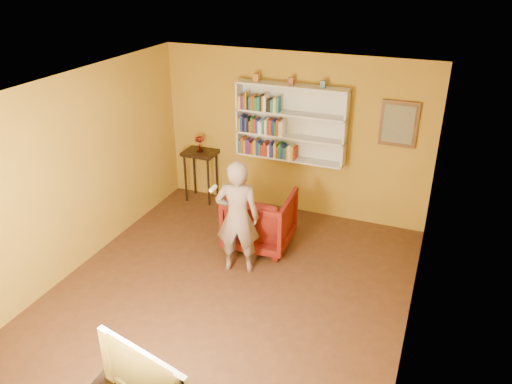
% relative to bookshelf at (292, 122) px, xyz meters
% --- Properties ---
extents(room_shell, '(5.30, 5.80, 2.88)m').
position_rel_bookshelf_xyz_m(room_shell, '(0.00, -2.41, -0.58)').
color(room_shell, '#3E2314').
rests_on(room_shell, ground).
extents(bookshelf, '(1.80, 0.29, 1.23)m').
position_rel_bookshelf_xyz_m(bookshelf, '(0.00, 0.00, 0.00)').
color(bookshelf, silver).
rests_on(bookshelf, room_shell).
extents(books_row_lower, '(0.98, 0.19, 0.26)m').
position_rel_bookshelf_xyz_m(books_row_lower, '(-0.37, -0.10, -0.47)').
color(books_row_lower, '#216479').
rests_on(books_row_lower, bookshelf).
extents(books_row_middle, '(0.76, 0.19, 0.26)m').
position_rel_bookshelf_xyz_m(books_row_middle, '(-0.47, -0.11, -0.08)').
color(books_row_middle, '#B18323').
rests_on(books_row_middle, bookshelf).
extents(books_row_upper, '(0.69, 0.19, 0.27)m').
position_rel_bookshelf_xyz_m(books_row_upper, '(-0.51, -0.11, 0.29)').
color(books_row_upper, yellow).
rests_on(books_row_upper, bookshelf).
extents(ornament_left, '(0.09, 0.09, 0.12)m').
position_rel_bookshelf_xyz_m(ornament_left, '(-0.59, -0.06, 0.68)').
color(ornament_left, '#B16832').
rests_on(ornament_left, bookshelf).
extents(ornament_centre, '(0.08, 0.08, 0.11)m').
position_rel_bookshelf_xyz_m(ornament_centre, '(-0.01, -0.06, 0.68)').
color(ornament_centre, brown).
rests_on(ornament_centre, bookshelf).
extents(ornament_right, '(0.08, 0.08, 0.10)m').
position_rel_bookshelf_xyz_m(ornament_right, '(0.49, -0.06, 0.67)').
color(ornament_right, slate).
rests_on(ornament_right, bookshelf).
extents(framed_painting, '(0.55, 0.05, 0.70)m').
position_rel_bookshelf_xyz_m(framed_painting, '(1.65, 0.05, 0.16)').
color(framed_painting, '#543118').
rests_on(framed_painting, room_shell).
extents(console_table, '(0.57, 0.43, 0.93)m').
position_rel_bookshelf_xyz_m(console_table, '(-1.61, -0.16, -0.83)').
color(console_table, black).
rests_on(console_table, ground).
extents(ruby_lustre, '(0.17, 0.17, 0.27)m').
position_rel_bookshelf_xyz_m(ruby_lustre, '(-1.61, -0.16, -0.47)').
color(ruby_lustre, maroon).
rests_on(ruby_lustre, console_table).
extents(armchair, '(0.99, 1.01, 0.88)m').
position_rel_bookshelf_xyz_m(armchair, '(-0.07, -1.22, -1.16)').
color(armchair, '#480505').
rests_on(armchair, ground).
extents(person, '(0.68, 0.54, 1.65)m').
position_rel_bookshelf_xyz_m(person, '(-0.11, -1.95, -0.77)').
color(person, '#725E53').
rests_on(person, ground).
extents(game_remote, '(0.04, 0.15, 0.04)m').
position_rel_bookshelf_xyz_m(game_remote, '(-0.30, -2.26, -0.23)').
color(game_remote, silver).
rests_on(game_remote, person).
extents(television, '(1.05, 0.38, 0.60)m').
position_rel_bookshelf_xyz_m(television, '(0.26, -4.66, -0.85)').
color(television, black).
rests_on(television, tv_cabinet).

